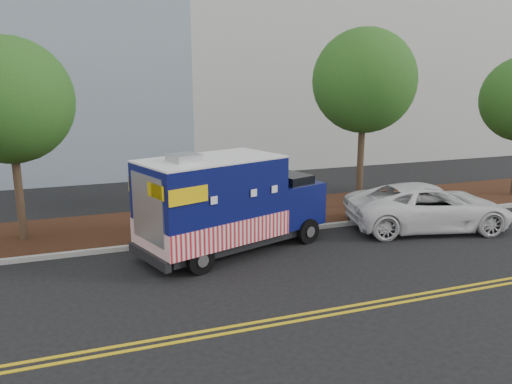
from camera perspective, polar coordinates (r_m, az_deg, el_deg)
name	(u,v)px	position (r m, az deg, el deg)	size (l,w,h in m)	color
ground	(219,255)	(15.55, -4.28, -7.19)	(120.00, 120.00, 0.00)	black
curb	(207,239)	(16.81, -5.57, -5.36)	(120.00, 0.18, 0.15)	#9E9E99
mulch_strip	(194,222)	(18.76, -7.14, -3.41)	(120.00, 4.00, 0.15)	black
centerline_near	(271,320)	(11.68, 1.74, -14.38)	(120.00, 0.10, 0.01)	gold
centerline_far	(275,325)	(11.47, 2.21, -14.93)	(120.00, 0.10, 0.01)	gold
tree_a	(9,101)	(17.48, -26.41, 9.33)	(3.94, 3.94, 6.62)	#38281C
tree_c	(364,81)	(20.08, 12.27, 12.28)	(4.01, 4.01, 7.20)	#38281C
sign_post	(150,208)	(16.58, -12.06, -1.80)	(0.06, 0.06, 2.40)	#473828
food_truck	(226,206)	(15.42, -3.44, -1.64)	(6.51, 4.09, 3.24)	black
white_car	(429,207)	(18.92, 19.13, -1.60)	(2.69, 5.83, 1.62)	white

